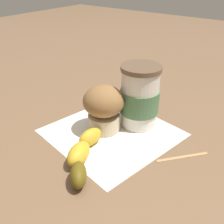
% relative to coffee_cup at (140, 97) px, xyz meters
% --- Properties ---
extents(ground_plane, '(3.00, 3.00, 0.00)m').
position_rel_coffee_cup_xyz_m(ground_plane, '(0.07, -0.03, -0.07)').
color(ground_plane, brown).
extents(paper_napkin, '(0.30, 0.30, 0.00)m').
position_rel_coffee_cup_xyz_m(paper_napkin, '(0.07, -0.03, -0.07)').
color(paper_napkin, white).
rests_on(paper_napkin, ground_plane).
extents(coffee_cup, '(0.09, 0.09, 0.14)m').
position_rel_coffee_cup_xyz_m(coffee_cup, '(0.00, 0.00, 0.00)').
color(coffee_cup, silver).
rests_on(coffee_cup, paper_napkin).
extents(muffin, '(0.09, 0.09, 0.11)m').
position_rel_coffee_cup_xyz_m(muffin, '(0.07, -0.05, -0.01)').
color(muffin, beige).
rests_on(muffin, paper_napkin).
extents(banana, '(0.16, 0.11, 0.04)m').
position_rel_coffee_cup_xyz_m(banana, '(0.18, -0.01, -0.05)').
color(banana, gold).
rests_on(banana, paper_napkin).
extents(wooden_stirrer, '(0.09, 0.08, 0.00)m').
position_rel_coffee_cup_xyz_m(wooden_stirrer, '(0.05, 0.14, -0.07)').
color(wooden_stirrer, tan).
rests_on(wooden_stirrer, ground_plane).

